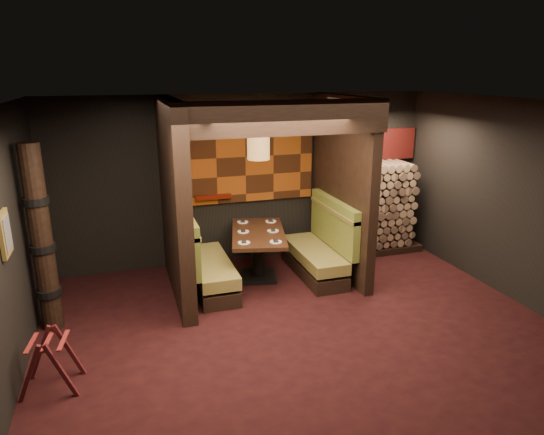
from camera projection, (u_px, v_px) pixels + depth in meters
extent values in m
cube|color=black|center=(303.00, 332.00, 6.21)|extent=(6.50, 5.50, 0.02)
cube|color=black|center=(308.00, 102.00, 5.38)|extent=(6.50, 5.50, 0.02)
cube|color=black|center=(246.00, 179.00, 8.31)|extent=(6.50, 0.02, 2.85)
cube|color=black|center=(455.00, 343.00, 3.28)|extent=(6.50, 0.02, 2.85)
cube|color=black|center=(1.00, 256.00, 4.84)|extent=(0.02, 5.50, 2.85)
cube|color=black|center=(523.00, 204.00, 6.75)|extent=(0.02, 5.50, 2.85)
cube|color=black|center=(174.00, 201.00, 6.90)|extent=(0.20, 2.20, 2.85)
cube|color=black|center=(342.00, 187.00, 7.72)|extent=(0.15, 2.10, 2.85)
cube|color=black|center=(285.00, 118.00, 6.08)|extent=(2.85, 0.18, 0.44)
cube|color=#934311|center=(245.00, 157.00, 8.14)|extent=(2.40, 0.06, 1.55)
cube|color=#934311|center=(180.00, 169.00, 6.97)|extent=(0.04, 1.85, 1.45)
cube|color=#571207|center=(213.00, 197.00, 8.10)|extent=(0.60, 0.12, 0.07)
cube|color=black|center=(212.00, 281.00, 7.43)|extent=(0.55, 1.60, 0.22)
cube|color=olive|center=(211.00, 266.00, 7.35)|extent=(0.55, 1.60, 0.18)
cube|color=brown|center=(188.00, 244.00, 7.14)|extent=(0.12, 1.60, 0.78)
cube|color=olive|center=(187.00, 221.00, 7.04)|extent=(0.15, 1.60, 0.06)
cube|color=black|center=(313.00, 268.00, 7.92)|extent=(0.55, 1.60, 0.22)
cube|color=olive|center=(314.00, 254.00, 7.85)|extent=(0.55, 1.60, 0.18)
cube|color=brown|center=(334.00, 229.00, 7.83)|extent=(0.12, 1.60, 0.78)
cube|color=olive|center=(334.00, 208.00, 7.73)|extent=(0.15, 1.60, 0.06)
cube|color=black|center=(259.00, 276.00, 7.80)|extent=(0.66, 0.66, 0.06)
cylinder|color=black|center=(258.00, 257.00, 7.70)|extent=(0.20, 0.20, 0.73)
cube|color=#351D10|center=(258.00, 233.00, 7.59)|extent=(1.13, 1.63, 0.06)
cylinder|color=white|center=(244.00, 243.00, 7.08)|extent=(0.18, 0.18, 0.01)
cube|color=black|center=(244.00, 242.00, 7.07)|extent=(0.09, 0.12, 0.02)
cylinder|color=white|center=(276.00, 242.00, 7.11)|extent=(0.18, 0.18, 0.01)
cube|color=black|center=(276.00, 241.00, 7.11)|extent=(0.09, 0.12, 0.02)
cylinder|color=white|center=(243.00, 232.00, 7.56)|extent=(0.18, 0.18, 0.01)
cube|color=black|center=(243.00, 231.00, 7.56)|extent=(0.09, 0.12, 0.02)
cylinder|color=white|center=(273.00, 231.00, 7.60)|extent=(0.18, 0.18, 0.01)
cube|color=black|center=(273.00, 230.00, 7.59)|extent=(0.09, 0.12, 0.02)
cylinder|color=white|center=(243.00, 222.00, 8.05)|extent=(0.18, 0.18, 0.01)
cube|color=black|center=(243.00, 221.00, 8.05)|extent=(0.09, 0.12, 0.02)
cylinder|color=white|center=(271.00, 221.00, 8.08)|extent=(0.18, 0.18, 0.01)
cube|color=black|center=(271.00, 220.00, 8.08)|extent=(0.09, 0.12, 0.02)
cylinder|color=olive|center=(258.00, 144.00, 7.14)|extent=(0.33, 0.33, 0.45)
sphere|color=#FFC672|center=(258.00, 144.00, 7.14)|extent=(0.18, 0.18, 0.18)
cylinder|color=black|center=(258.00, 113.00, 7.01)|extent=(0.02, 0.02, 0.46)
cube|color=olive|center=(5.00, 234.00, 4.88)|extent=(0.04, 0.36, 0.46)
cube|color=#3F3F3F|center=(8.00, 234.00, 4.89)|extent=(0.01, 0.27, 0.36)
cube|color=#441316|center=(29.00, 375.00, 4.82)|extent=(0.30, 0.08, 0.66)
cube|color=#441316|center=(62.00, 372.00, 4.87)|extent=(0.30, 0.08, 0.66)
cube|color=#441316|center=(40.00, 354.00, 5.18)|extent=(0.30, 0.08, 0.66)
cube|color=#441316|center=(70.00, 351.00, 5.24)|extent=(0.30, 0.08, 0.66)
cube|color=maroon|center=(31.00, 343.00, 4.93)|extent=(0.10, 0.41, 0.01)
cube|color=maroon|center=(47.00, 342.00, 4.96)|extent=(0.10, 0.41, 0.01)
cube|color=maroon|center=(63.00, 340.00, 4.98)|extent=(0.10, 0.41, 0.01)
cylinder|color=black|center=(42.00, 240.00, 5.97)|extent=(0.26, 0.26, 2.40)
cylinder|color=black|center=(49.00, 292.00, 6.17)|extent=(0.31, 0.31, 0.09)
cylinder|color=black|center=(43.00, 248.00, 6.00)|extent=(0.31, 0.31, 0.09)
cylinder|color=black|center=(36.00, 201.00, 5.82)|extent=(0.31, 0.31, 0.09)
cube|color=black|center=(372.00, 247.00, 9.00)|extent=(1.73, 0.70, 0.12)
cube|color=brown|center=(374.00, 205.00, 8.76)|extent=(1.73, 0.70, 1.52)
cube|color=maroon|center=(369.00, 145.00, 8.76)|extent=(1.83, 0.10, 0.56)
cube|color=black|center=(340.00, 183.00, 7.99)|extent=(0.08, 0.08, 2.85)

